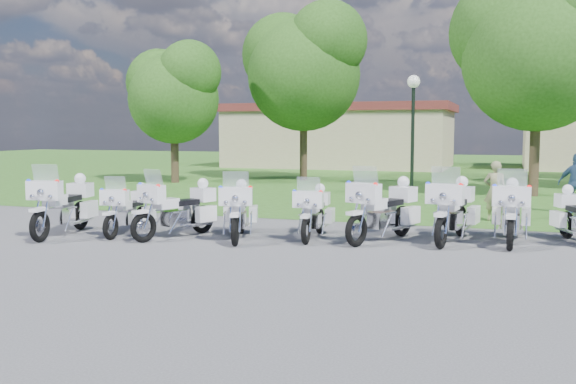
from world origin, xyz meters
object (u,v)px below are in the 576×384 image
(motorcycle_2, at_px, (179,208))
(motorcycle_3, at_px, (239,209))
(bystander_a, at_px, (495,191))
(motorcycle_5, at_px, (384,209))
(motorcycle_6, at_px, (453,209))
(lamp_post, at_px, (413,107))
(motorcycle_1, at_px, (129,209))
(motorcycle_7, at_px, (511,211))
(motorcycle_4, at_px, (314,211))
(motorcycle_0, at_px, (64,204))

(motorcycle_2, height_order, motorcycle_3, motorcycle_2)
(bystander_a, bearing_deg, motorcycle_5, 60.19)
(motorcycle_2, bearing_deg, bystander_a, -121.88)
(motorcycle_6, bearing_deg, lamp_post, -66.96)
(motorcycle_1, height_order, lamp_post, lamp_post)
(motorcycle_2, relative_size, motorcycle_7, 0.91)
(motorcycle_4, bearing_deg, motorcycle_6, -174.37)
(motorcycle_3, relative_size, bystander_a, 1.40)
(motorcycle_1, distance_m, bystander_a, 9.57)
(motorcycle_2, relative_size, bystander_a, 1.39)
(motorcycle_6, bearing_deg, motorcycle_4, 19.38)
(motorcycle_6, xyz_separation_m, motorcycle_7, (1.21, 0.23, -0.01))
(motorcycle_2, bearing_deg, motorcycle_6, -144.37)
(motorcycle_7, bearing_deg, motorcycle_2, 13.89)
(motorcycle_2, height_order, lamp_post, lamp_post)
(motorcycle_6, bearing_deg, bystander_a, -94.14)
(motorcycle_0, bearing_deg, motorcycle_3, -177.15)
(motorcycle_1, distance_m, motorcycle_5, 5.98)
(motorcycle_6, distance_m, motorcycle_7, 1.23)
(motorcycle_5, bearing_deg, motorcycle_2, 35.80)
(motorcycle_3, distance_m, motorcycle_5, 3.27)
(motorcycle_0, xyz_separation_m, lamp_post, (6.68, 10.06, 2.54))
(motorcycle_0, height_order, motorcycle_5, motorcycle_0)
(motorcycle_0, relative_size, lamp_post, 0.58)
(motorcycle_0, height_order, motorcycle_4, motorcycle_0)
(motorcycle_1, bearing_deg, motorcycle_3, -179.78)
(lamp_post, height_order, bystander_a, lamp_post)
(motorcycle_0, relative_size, motorcycle_2, 1.12)
(motorcycle_2, distance_m, motorcycle_7, 7.44)
(motorcycle_2, xyz_separation_m, motorcycle_7, (7.24, 1.70, 0.03))
(motorcycle_7, bearing_deg, lamp_post, -66.58)
(motorcycle_1, distance_m, motorcycle_2, 1.33)
(motorcycle_5, xyz_separation_m, motorcycle_7, (2.68, 0.63, -0.01))
(motorcycle_2, distance_m, motorcycle_4, 3.12)
(motorcycle_0, bearing_deg, motorcycle_2, -176.57)
(motorcycle_1, bearing_deg, motorcycle_2, 174.54)
(motorcycle_2, bearing_deg, motorcycle_5, -144.95)
(motorcycle_1, xyz_separation_m, motorcycle_3, (2.72, 0.25, 0.07))
(motorcycle_2, distance_m, motorcycle_3, 1.41)
(motorcycle_0, height_order, lamp_post, lamp_post)
(motorcycle_3, relative_size, motorcycle_4, 1.05)
(motorcycle_6, bearing_deg, motorcycle_7, -160.74)
(motorcycle_1, relative_size, motorcycle_2, 0.94)
(motorcycle_3, distance_m, bystander_a, 7.22)
(motorcycle_3, height_order, bystander_a, bystander_a)
(motorcycle_5, bearing_deg, motorcycle_1, 32.82)
(motorcycle_3, bearing_deg, bystander_a, -157.29)
(motorcycle_3, xyz_separation_m, lamp_post, (2.59, 9.21, 2.59))
(motorcycle_0, height_order, bystander_a, motorcycle_0)
(motorcycle_5, height_order, motorcycle_7, motorcycle_5)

